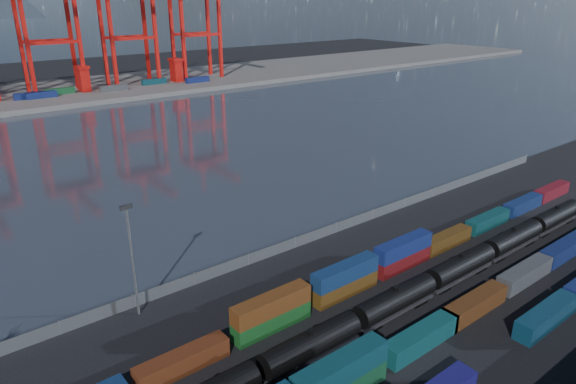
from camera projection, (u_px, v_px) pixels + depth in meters
ground at (423, 321)px, 70.60m from camera, size 700.00×700.00×0.00m
harbor_water at (126, 151)px, 147.28m from camera, size 700.00×700.00×0.00m
far_quay at (31, 95)px, 223.61m from camera, size 700.00×70.00×2.00m
container_row_south at (481, 360)px, 59.77m from camera, size 140.53×2.59×5.51m
container_row_mid at (401, 348)px, 62.43m from camera, size 141.19×2.54×5.41m
container_row_north at (366, 274)px, 78.84m from camera, size 128.21×2.38×5.08m
tanker_string at (356, 322)px, 66.60m from camera, size 123.16×3.15×4.51m
waterfront_fence at (295, 243)px, 90.69m from camera, size 160.12×0.12×2.20m
yard_light_mast at (132, 255)px, 68.82m from camera, size 1.60×0.40×16.60m
quay_containers at (10, 98)px, 205.78m from camera, size 172.58×10.99×2.60m
straddle_carriers at (28, 83)px, 212.41m from camera, size 140.00×7.00×11.10m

